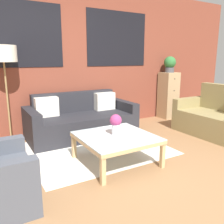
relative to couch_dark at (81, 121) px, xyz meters
The scene contains 10 objects.
ground_plane 1.97m from the couch_dark, 87.03° to the right, with size 16.00×16.00×0.00m, color #8E6642.
wall_back_brick 1.23m from the couch_dark, 78.32° to the left, with size 8.40×0.09×2.80m.
rug 0.80m from the couch_dark, 94.29° to the right, with size 2.08×1.73×0.00m.
couch_dark is the anchor object (origin of this frame).
settee_vintage 2.53m from the couch_dark, 29.75° to the right, with size 0.80×1.42×0.92m.
coffee_table 1.34m from the couch_dark, 92.39° to the right, with size 0.96×0.96×0.39m.
floor_lamp 1.65m from the couch_dark, behind, with size 0.41×0.41×1.60m.
drawer_cabinet 2.38m from the couch_dark, ahead, with size 0.38×0.38×1.09m.
potted_plant 2.56m from the couch_dark, ahead, with size 0.27×0.27×0.37m.
flower_vase 1.35m from the couch_dark, 92.06° to the right, with size 0.16×0.16×0.29m.
Camera 1 is at (-1.74, -2.00, 1.39)m, focal length 38.00 mm.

